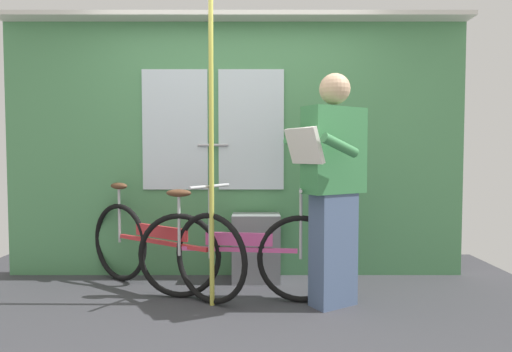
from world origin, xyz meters
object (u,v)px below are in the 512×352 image
bicycle_near_door (238,254)px  trash_bin_by_wall (256,248)px  bicycle_leaning_behind (161,246)px  passenger_reading_newspaper (333,184)px  handrail_pole (212,149)px

bicycle_near_door → trash_bin_by_wall: bearing=81.1°
bicycle_near_door → bicycle_leaning_behind: size_ratio=1.10×
bicycle_leaning_behind → passenger_reading_newspaper: size_ratio=0.85×
bicycle_leaning_behind → bicycle_near_door: bearing=15.6°
handrail_pole → passenger_reading_newspaper: bearing=-0.4°
trash_bin_by_wall → handrail_pole: bearing=-117.9°
trash_bin_by_wall → bicycle_leaning_behind: bearing=-160.2°
bicycle_leaning_behind → passenger_reading_newspaper: (1.36, -0.34, 0.54)m
bicycle_near_door → passenger_reading_newspaper: size_ratio=0.94×
bicycle_leaning_behind → handrail_pole: size_ratio=0.63×
bicycle_near_door → handrail_pole: 0.84m
passenger_reading_newspaper → trash_bin_by_wall: (-0.57, 0.63, -0.61)m
bicycle_leaning_behind → passenger_reading_newspaper: bearing=20.3°
bicycle_near_door → handrail_pole: handrail_pole is taller
bicycle_leaning_behind → handrail_pole: handrail_pole is taller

